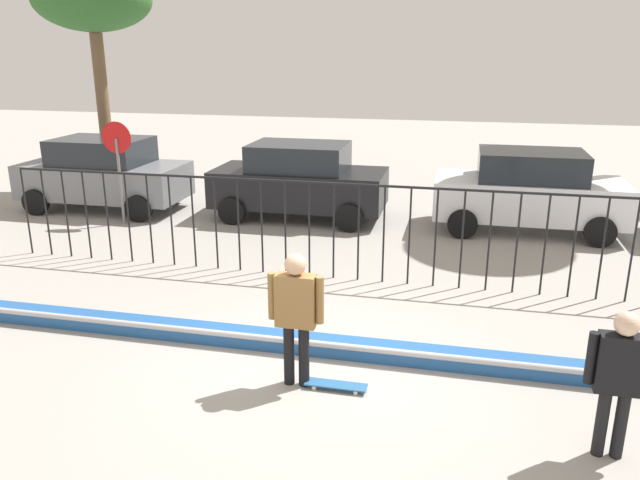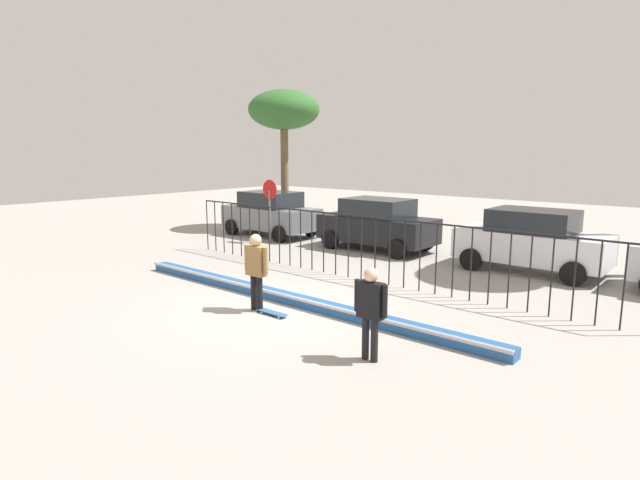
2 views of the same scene
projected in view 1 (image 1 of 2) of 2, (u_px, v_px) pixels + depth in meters
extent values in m
plane|color=#9E9991|center=(315.00, 370.00, 8.43)|extent=(60.00, 60.00, 0.00)
cube|color=#235699|center=(323.00, 345.00, 8.88)|extent=(11.00, 0.36, 0.22)
cylinder|color=#B2B2B7|center=(320.00, 344.00, 8.68)|extent=(11.00, 0.09, 0.09)
cylinder|color=black|center=(27.00, 211.00, 12.90)|extent=(0.04, 0.04, 1.84)
cylinder|color=black|center=(46.00, 212.00, 12.80)|extent=(0.04, 0.04, 1.84)
cylinder|color=black|center=(66.00, 214.00, 12.70)|extent=(0.04, 0.04, 1.84)
cylinder|color=black|center=(87.00, 215.00, 12.60)|extent=(0.04, 0.04, 1.84)
cylinder|color=black|center=(107.00, 216.00, 12.50)|extent=(0.04, 0.04, 1.84)
cylinder|color=black|center=(128.00, 218.00, 12.40)|extent=(0.04, 0.04, 1.84)
cylinder|color=black|center=(150.00, 219.00, 12.30)|extent=(0.04, 0.04, 1.84)
cylinder|color=black|center=(171.00, 221.00, 12.20)|extent=(0.04, 0.04, 1.84)
cylinder|color=black|center=(193.00, 222.00, 12.10)|extent=(0.04, 0.04, 1.84)
cylinder|color=black|center=(216.00, 223.00, 12.00)|extent=(0.04, 0.04, 1.84)
cylinder|color=black|center=(239.00, 225.00, 11.91)|extent=(0.04, 0.04, 1.84)
cylinder|color=black|center=(262.00, 226.00, 11.81)|extent=(0.04, 0.04, 1.84)
cylinder|color=black|center=(285.00, 228.00, 11.71)|extent=(0.04, 0.04, 1.84)
cylinder|color=black|center=(309.00, 230.00, 11.61)|extent=(0.04, 0.04, 1.84)
cylinder|color=black|center=(334.00, 231.00, 11.51)|extent=(0.04, 0.04, 1.84)
cylinder|color=black|center=(358.00, 233.00, 11.41)|extent=(0.04, 0.04, 1.84)
cylinder|color=black|center=(384.00, 234.00, 11.31)|extent=(0.04, 0.04, 1.84)
cylinder|color=black|center=(409.00, 236.00, 11.21)|extent=(0.04, 0.04, 1.84)
cylinder|color=black|center=(436.00, 238.00, 11.11)|extent=(0.04, 0.04, 1.84)
cylinder|color=black|center=(462.00, 240.00, 11.01)|extent=(0.04, 0.04, 1.84)
cylinder|color=black|center=(489.00, 241.00, 10.91)|extent=(0.04, 0.04, 1.84)
cylinder|color=black|center=(517.00, 243.00, 10.81)|extent=(0.04, 0.04, 1.84)
cylinder|color=black|center=(545.00, 245.00, 10.71)|extent=(0.04, 0.04, 1.84)
cylinder|color=black|center=(574.00, 247.00, 10.61)|extent=(0.04, 0.04, 1.84)
cylinder|color=black|center=(603.00, 249.00, 10.51)|extent=(0.04, 0.04, 1.84)
cylinder|color=black|center=(633.00, 251.00, 10.41)|extent=(0.04, 0.04, 1.84)
cube|color=black|center=(359.00, 185.00, 11.14)|extent=(14.00, 0.04, 0.04)
cylinder|color=black|center=(289.00, 354.00, 7.98)|extent=(0.14, 0.14, 0.83)
cylinder|color=black|center=(304.00, 356.00, 7.94)|extent=(0.14, 0.14, 0.83)
cube|color=olive|center=(296.00, 301.00, 7.74)|extent=(0.51, 0.22, 0.69)
sphere|color=tan|center=(295.00, 264.00, 7.59)|extent=(0.27, 0.27, 0.27)
cylinder|color=olive|center=(272.00, 296.00, 7.79)|extent=(0.11, 0.11, 0.61)
cylinder|color=olive|center=(320.00, 300.00, 7.66)|extent=(0.11, 0.11, 0.61)
cube|color=#26598C|center=(336.00, 385.00, 7.95)|extent=(0.80, 0.20, 0.02)
cylinder|color=silver|center=(358.00, 387.00, 7.97)|extent=(0.05, 0.03, 0.05)
cylinder|color=silver|center=(356.00, 393.00, 7.83)|extent=(0.05, 0.03, 0.05)
cylinder|color=silver|center=(317.00, 382.00, 8.08)|extent=(0.05, 0.03, 0.05)
cylinder|color=silver|center=(314.00, 388.00, 7.94)|extent=(0.05, 0.03, 0.05)
cylinder|color=black|center=(601.00, 423.00, 6.58)|extent=(0.13, 0.13, 0.78)
cylinder|color=black|center=(620.00, 425.00, 6.54)|extent=(0.13, 0.13, 0.78)
cube|color=black|center=(621.00, 364.00, 6.35)|extent=(0.47, 0.20, 0.64)
sphere|color=beige|center=(627.00, 324.00, 6.22)|extent=(0.25, 0.25, 0.25)
cylinder|color=black|center=(591.00, 358.00, 6.40)|extent=(0.10, 0.10, 0.58)
cube|color=slate|center=(105.00, 180.00, 16.50)|extent=(4.30, 1.90, 0.90)
cube|color=#1E2328|center=(102.00, 151.00, 16.27)|extent=(2.37, 1.71, 0.66)
cylinder|color=black|center=(172.00, 192.00, 17.21)|extent=(0.68, 0.22, 0.68)
cylinder|color=black|center=(139.00, 208.00, 15.44)|extent=(0.68, 0.22, 0.68)
cylinder|color=black|center=(79.00, 186.00, 17.83)|extent=(0.68, 0.22, 0.68)
cylinder|color=black|center=(36.00, 202.00, 16.06)|extent=(0.68, 0.22, 0.68)
cube|color=black|center=(299.00, 187.00, 15.66)|extent=(4.30, 1.90, 0.90)
cube|color=#1E2328|center=(299.00, 157.00, 15.42)|extent=(2.37, 1.71, 0.66)
cylinder|color=black|center=(362.00, 199.00, 16.36)|extent=(0.68, 0.22, 0.68)
cylinder|color=black|center=(349.00, 218.00, 14.60)|extent=(0.68, 0.22, 0.68)
cylinder|color=black|center=(257.00, 193.00, 16.99)|extent=(0.68, 0.22, 0.68)
cylinder|color=black|center=(232.00, 211.00, 15.22)|extent=(0.68, 0.22, 0.68)
cube|color=silver|center=(528.00, 198.00, 14.55)|extent=(4.30, 1.90, 0.90)
cube|color=#1E2328|center=(531.00, 165.00, 14.32)|extent=(2.37, 1.71, 0.66)
cylinder|color=black|center=(585.00, 210.00, 15.26)|extent=(0.68, 0.22, 0.68)
cylinder|color=black|center=(600.00, 232.00, 13.49)|extent=(0.68, 0.22, 0.68)
cylinder|color=black|center=(463.00, 204.00, 15.88)|extent=(0.68, 0.22, 0.68)
cylinder|color=black|center=(462.00, 224.00, 14.11)|extent=(0.68, 0.22, 0.68)
cylinder|color=slate|center=(120.00, 182.00, 15.05)|extent=(0.07, 0.07, 2.10)
cylinder|color=red|center=(116.00, 138.00, 14.75)|extent=(0.76, 0.02, 0.76)
cylinder|color=brown|center=(104.00, 115.00, 18.08)|extent=(0.36, 0.36, 4.56)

